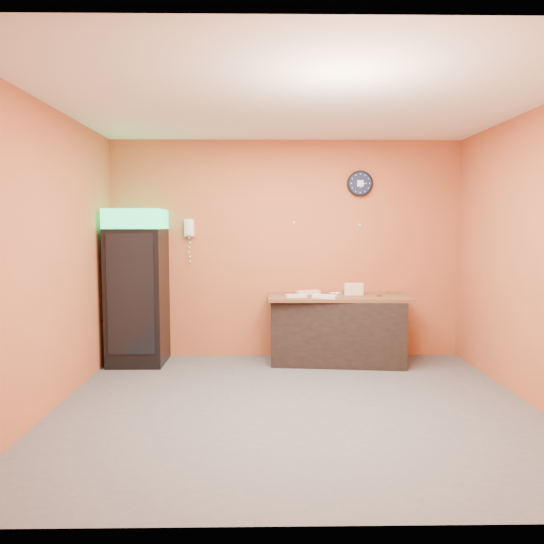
{
  "coord_description": "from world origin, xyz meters",
  "views": [
    {
      "loc": [
        -0.29,
        -4.86,
        1.7
      ],
      "look_at": [
        -0.21,
        0.6,
        1.23
      ],
      "focal_mm": 35.0,
      "sensor_mm": 36.0,
      "label": 1
    }
  ],
  "objects": [
    {
      "name": "floor",
      "position": [
        0.0,
        0.0,
        0.0
      ],
      "size": [
        4.5,
        4.5,
        0.0
      ],
      "primitive_type": "plane",
      "color": "#47474C",
      "rests_on": "ground"
    },
    {
      "name": "back_wall",
      "position": [
        0.0,
        2.0,
        1.4
      ],
      "size": [
        4.5,
        0.02,
        2.8
      ],
      "primitive_type": "cube",
      "color": "#BB5B34",
      "rests_on": "floor"
    },
    {
      "name": "left_wall",
      "position": [
        -2.25,
        0.0,
        1.4
      ],
      "size": [
        0.02,
        4.0,
        2.8
      ],
      "primitive_type": "cube",
      "color": "#BB5B34",
      "rests_on": "floor"
    },
    {
      "name": "right_wall",
      "position": [
        2.25,
        0.0,
        1.4
      ],
      "size": [
        0.02,
        4.0,
        2.8
      ],
      "primitive_type": "cube",
      "color": "#BB5B34",
      "rests_on": "floor"
    },
    {
      "name": "ceiling",
      "position": [
        0.0,
        0.0,
        2.8
      ],
      "size": [
        4.5,
        4.0,
        0.02
      ],
      "primitive_type": "cube",
      "color": "white",
      "rests_on": "back_wall"
    },
    {
      "name": "beverage_cooler",
      "position": [
        -1.85,
        1.61,
        0.93
      ],
      "size": [
        0.67,
        0.68,
        1.91
      ],
      "rotation": [
        0.0,
        0.0,
        -0.0
      ],
      "color": "black",
      "rests_on": "floor"
    },
    {
      "name": "prep_counter",
      "position": [
        0.63,
        1.64,
        0.4
      ],
      "size": [
        1.68,
        0.89,
        0.8
      ],
      "primitive_type": "cube",
      "rotation": [
        0.0,
        0.0,
        -0.11
      ],
      "color": "black",
      "rests_on": "floor"
    },
    {
      "name": "wall_clock",
      "position": [
        0.94,
        1.97,
        2.25
      ],
      "size": [
        0.33,
        0.06,
        0.33
      ],
      "color": "black",
      "rests_on": "back_wall"
    },
    {
      "name": "wall_phone",
      "position": [
        -1.24,
        1.95,
        1.68
      ],
      "size": [
        0.12,
        0.1,
        0.22
      ],
      "color": "white",
      "rests_on": "back_wall"
    },
    {
      "name": "butcher_paper",
      "position": [
        0.63,
        1.64,
        0.82
      ],
      "size": [
        1.75,
        0.79,
        0.04
      ],
      "primitive_type": "cube",
      "rotation": [
        0.0,
        0.0,
        -0.02
      ],
      "color": "brown",
      "rests_on": "prep_counter"
    },
    {
      "name": "sub_roll_stack",
      "position": [
        0.83,
        1.67,
        0.92
      ],
      "size": [
        0.23,
        0.08,
        0.15
      ],
      "rotation": [
        0.0,
        0.0,
        0.0
      ],
      "color": "beige",
      "rests_on": "butcher_paper"
    },
    {
      "name": "wrapped_sandwich_left",
      "position": [
        0.1,
        1.47,
        0.86
      ],
      "size": [
        0.26,
        0.15,
        0.04
      ],
      "primitive_type": "cube",
      "rotation": [
        0.0,
        0.0,
        0.2
      ],
      "color": "silver",
      "rests_on": "butcher_paper"
    },
    {
      "name": "wrapped_sandwich_mid",
      "position": [
        0.44,
        1.38,
        0.86
      ],
      "size": [
        0.31,
        0.22,
        0.04
      ],
      "primitive_type": "cube",
      "rotation": [
        0.0,
        0.0,
        -0.42
      ],
      "color": "silver",
      "rests_on": "butcher_paper"
    },
    {
      "name": "wrapped_sandwich_right",
      "position": [
        0.27,
        1.78,
        0.87
      ],
      "size": [
        0.32,
        0.21,
        0.04
      ],
      "primitive_type": "cube",
      "rotation": [
        0.0,
        0.0,
        0.36
      ],
      "color": "silver",
      "rests_on": "butcher_paper"
    },
    {
      "name": "kitchen_tool",
      "position": [
        0.7,
        1.78,
        0.87
      ],
      "size": [
        0.06,
        0.06,
        0.06
      ],
      "primitive_type": "cylinder",
      "color": "silver",
      "rests_on": "butcher_paper"
    }
  ]
}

